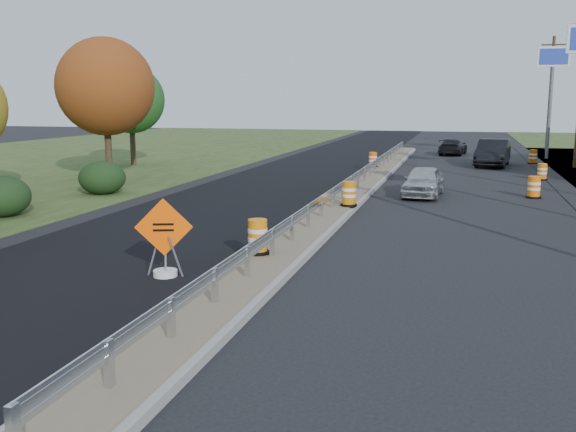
% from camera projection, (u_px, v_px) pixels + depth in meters
% --- Properties ---
extents(ground, '(140.00, 140.00, 0.00)m').
position_uv_depth(ground, '(308.00, 234.00, 20.50)').
color(ground, black).
rests_on(ground, ground).
extents(milled_overlay, '(7.20, 120.00, 0.01)m').
position_uv_depth(milled_overlay, '(268.00, 188.00, 31.13)').
color(milled_overlay, black).
rests_on(milled_overlay, ground).
extents(median, '(1.60, 55.00, 0.23)m').
position_uv_depth(median, '(351.00, 195.00, 28.07)').
color(median, gray).
rests_on(median, ground).
extents(guardrail, '(0.10, 46.15, 0.72)m').
position_uv_depth(guardrail, '(355.00, 178.00, 28.91)').
color(guardrail, silver).
rests_on(guardrail, median).
extents(pylon_sign_north, '(2.20, 0.30, 7.90)m').
position_uv_depth(pylon_sign_north, '(553.00, 67.00, 45.09)').
color(pylon_sign_north, slate).
rests_on(pylon_sign_north, ground).
extents(utility_pole_north, '(1.90, 0.26, 9.40)m').
position_uv_depth(utility_pole_north, '(550.00, 91.00, 53.65)').
color(utility_pole_north, '#473523').
rests_on(utility_pole_north, ground).
extents(hedge_mid, '(2.09, 2.09, 1.52)m').
position_uv_depth(hedge_mid, '(1.00, 196.00, 23.34)').
color(hedge_mid, black).
rests_on(hedge_mid, ground).
extents(hedge_north, '(2.09, 2.09, 1.52)m').
position_uv_depth(hedge_north, '(102.00, 178.00, 28.91)').
color(hedge_north, black).
rests_on(hedge_north, ground).
extents(tree_near_red, '(4.95, 4.95, 7.35)m').
position_uv_depth(tree_near_red, '(105.00, 87.00, 32.48)').
color(tree_near_red, '#473523').
rests_on(tree_near_red, ground).
extents(tree_near_back, '(4.29, 4.29, 6.37)m').
position_uv_depth(tree_near_back, '(131.00, 100.00, 40.97)').
color(tree_near_back, '#473523').
rests_on(tree_near_back, ground).
extents(caution_sign, '(1.34, 0.58, 1.92)m').
position_uv_depth(caution_sign, '(165.00, 257.00, 15.45)').
color(caution_sign, white).
rests_on(caution_sign, ground).
extents(barrel_median_near, '(0.63, 0.63, 0.92)m').
position_uv_depth(barrel_median_near, '(258.00, 237.00, 16.81)').
color(barrel_median_near, black).
rests_on(barrel_median_near, median).
extents(barrel_median_mid, '(0.64, 0.64, 0.93)m').
position_uv_depth(barrel_median_mid, '(349.00, 194.00, 24.38)').
color(barrel_median_mid, black).
rests_on(barrel_median_mid, median).
extents(barrel_median_far, '(0.61, 0.61, 0.89)m').
position_uv_depth(barrel_median_far, '(373.00, 160.00, 38.57)').
color(barrel_median_far, black).
rests_on(barrel_median_far, median).
extents(barrel_shoulder_near, '(0.65, 0.65, 0.96)m').
position_uv_depth(barrel_shoulder_near, '(534.00, 188.00, 27.86)').
color(barrel_shoulder_near, black).
rests_on(barrel_shoulder_near, ground).
extents(barrel_shoulder_mid, '(0.60, 0.60, 0.88)m').
position_uv_depth(barrel_shoulder_mid, '(542.00, 172.00, 34.11)').
color(barrel_shoulder_mid, black).
rests_on(barrel_shoulder_mid, ground).
extents(barrel_shoulder_far, '(0.64, 0.64, 0.94)m').
position_uv_depth(barrel_shoulder_far, '(533.00, 157.00, 42.76)').
color(barrel_shoulder_far, black).
rests_on(barrel_shoulder_far, ground).
extents(car_silver, '(1.84, 4.01, 1.33)m').
position_uv_depth(car_silver, '(423.00, 181.00, 28.37)').
color(car_silver, '#BCBDC1').
rests_on(car_silver, ground).
extents(car_dark_mid, '(2.51, 5.38, 1.71)m').
position_uv_depth(car_dark_mid, '(493.00, 153.00, 41.27)').
color(car_dark_mid, black).
rests_on(car_dark_mid, ground).
extents(car_dark_far, '(2.28, 4.56, 1.27)m').
position_uv_depth(car_dark_far, '(453.00, 147.00, 49.75)').
color(car_dark_far, black).
rests_on(car_dark_far, ground).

